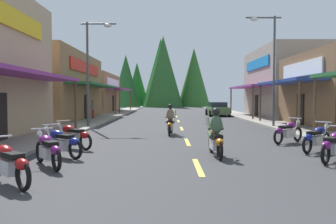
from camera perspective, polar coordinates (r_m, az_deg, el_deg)
The scene contains 21 objects.
ground at distance 27.05m, azimuth 1.87°, elevation -1.69°, with size 10.79×80.84×0.10m, color #38383A.
sidewalk_left at distance 27.64m, azimuth -11.92°, elevation -1.43°, with size 2.39×80.84×0.12m, color gray.
sidewalk_right at distance 28.03m, azimuth 15.47°, elevation -1.41°, with size 2.39×80.84×0.12m, color gray.
centerline_dashes at distance 30.90m, azimuth 1.65°, elevation -1.07°, with size 0.16×56.73×0.01m.
storefront_left_middle at distance 31.22m, azimuth -19.38°, elevation 3.96°, with size 8.76×13.83×5.59m.
storefront_left_far at distance 45.44m, azimuth -14.40°, elevation 3.01°, with size 10.74×12.97×4.78m.
storefront_right_far at distance 36.08m, azimuth 21.33°, elevation 4.44°, with size 10.68×11.57×6.52m.
streetlamp_left at distance 22.16m, azimuth -12.10°, elevation 8.39°, with size 2.19×0.30×6.51m.
streetlamp_right at distance 22.77m, azimuth 16.39°, elevation 8.77°, with size 2.19×0.30×6.93m.
motorcycle_parked_right_1 at distance 11.50m, azimuth 25.68°, elevation -4.91°, with size 1.52×1.65×1.04m.
motorcycle_parked_right_2 at distance 13.25m, azimuth 23.33°, elevation -3.92°, with size 1.63×1.53×1.04m.
motorcycle_parked_right_3 at distance 15.32m, azimuth 19.20°, elevation -3.01°, with size 1.69×1.46×1.04m.
motorcycle_parked_left_1 at distance 8.37m, azimuth -24.56°, elevation -7.59°, with size 1.62×1.55×1.04m.
motorcycle_parked_left_2 at distance 10.09m, azimuth -18.96°, elevation -5.81°, with size 1.32×1.80×1.04m.
motorcycle_parked_left_3 at distance 11.60m, azimuth -17.02°, elevation -4.71°, with size 1.76×1.39×1.04m.
motorcycle_parked_left_4 at distance 13.36m, azimuth -15.27°, elevation -3.75°, with size 1.80×1.33×1.04m.
rider_cruising_lead at distance 11.29m, azimuth 7.94°, elevation -3.98°, with size 0.60×2.14×1.57m.
rider_cruising_trailing at distance 17.60m, azimuth 0.53°, elevation -1.64°, with size 0.60×2.14×1.57m.
pedestrian_browsing at distance 29.96m, azimuth -12.09°, elevation 0.55°, with size 0.28×0.57×1.62m.
parked_car_curbside at distance 35.59m, azimuth 8.24°, elevation 0.47°, with size 2.11×4.32×1.40m.
treeline_backdrop at distance 67.62m, azimuth -0.94°, elevation 6.02°, with size 18.88×12.32×13.40m.
Camera 1 is at (-0.82, -1.54, 1.92)m, focal length 37.19 mm.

